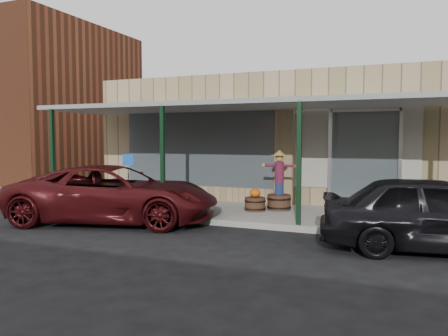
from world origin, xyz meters
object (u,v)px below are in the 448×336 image
at_px(barrel_scarecrow, 279,190).
at_px(handicap_sign, 128,174).
at_px(parked_sedan, 438,213).
at_px(barrel_pumpkin, 255,202).
at_px(car_maroon, 115,194).

bearing_deg(barrel_scarecrow, handicap_sign, -157.21).
bearing_deg(handicap_sign, barrel_scarecrow, 3.00).
bearing_deg(parked_sedan, handicap_sign, 72.40).
distance_m(barrel_scarecrow, handicap_sign, 4.26).
bearing_deg(barrel_pumpkin, barrel_scarecrow, 36.05).
height_order(barrel_scarecrow, handicap_sign, barrel_scarecrow).
xyz_separation_m(barrel_scarecrow, car_maroon, (-3.63, -2.57, 0.02)).
bearing_deg(barrel_pumpkin, parked_sedan, -27.63).
distance_m(barrel_pumpkin, parked_sedan, 4.96).
xyz_separation_m(barrel_pumpkin, handicap_sign, (-3.40, -1.06, 0.76)).
bearing_deg(barrel_pumpkin, car_maroon, -144.88).
height_order(barrel_scarecrow, car_maroon, barrel_scarecrow).
relative_size(handicap_sign, car_maroon, 0.30).
relative_size(handicap_sign, parked_sedan, 0.34).
height_order(handicap_sign, parked_sedan, handicap_sign).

